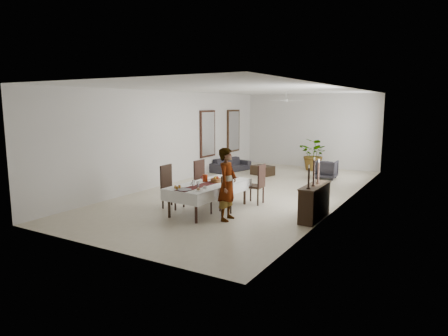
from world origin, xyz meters
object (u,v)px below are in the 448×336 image
at_px(dining_table_top, 209,185).
at_px(red_pitcher, 205,178).
at_px(woman, 227,184).
at_px(sideboard_body, 314,203).
at_px(sofa, 231,165).

relative_size(dining_table_top, red_pitcher, 12.00).
bearing_deg(woman, dining_table_top, 52.34).
height_order(dining_table_top, woman, woman).
bearing_deg(red_pitcher, sideboard_body, 9.39).
xyz_separation_m(dining_table_top, red_pitcher, (-0.23, 0.16, 0.13)).
distance_m(red_pitcher, sideboard_body, 2.91).
xyz_separation_m(red_pitcher, sofa, (-2.40, 5.61, -0.55)).
distance_m(woman, sofa, 7.18).
relative_size(dining_table_top, sofa, 1.24).
height_order(red_pitcher, sofa, red_pitcher).
relative_size(red_pitcher, sofa, 0.10).
distance_m(red_pitcher, woman, 1.25).
bearing_deg(sofa, sideboard_body, -120.86).
height_order(dining_table_top, red_pitcher, red_pitcher).
relative_size(woman, sideboard_body, 1.29).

